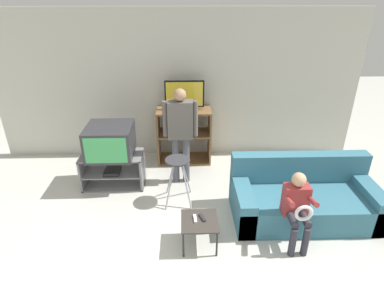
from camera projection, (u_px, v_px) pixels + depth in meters
The scene contains 12 objects.
wall_back at pixel (178, 86), 5.63m from camera, with size 6.40×0.06×2.60m.
tv_stand at pixel (113, 170), 5.07m from camera, with size 0.95×0.49×0.54m.
television_main at pixel (110, 141), 4.84m from camera, with size 0.68×0.66×0.47m.
media_shelf at pixel (184, 135), 5.71m from camera, with size 0.94×0.48×0.98m.
television_flat at pixel (184, 96), 5.42m from camera, with size 0.67×0.20×0.50m.
folding_stool at pixel (178, 168), 4.54m from camera, with size 0.39×0.45×0.70m.
snack_table at pixel (199, 223), 3.82m from camera, with size 0.44×0.44×0.37m.
remote_control_black at pixel (202, 218), 3.83m from camera, with size 0.04×0.14×0.02m, color #232328.
remote_control_white at pixel (195, 219), 3.82m from camera, with size 0.04×0.14×0.02m, color silver.
couch at pixel (303, 198), 4.39m from camera, with size 1.91×0.91×0.79m.
person_standing_adult at pixel (180, 128), 4.87m from camera, with size 0.53×0.20×1.56m.
person_seated_child at pixel (297, 205), 3.78m from camera, with size 0.33×0.43×0.94m.
Camera 1 is at (0.09, -2.21, 2.85)m, focal length 30.00 mm.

